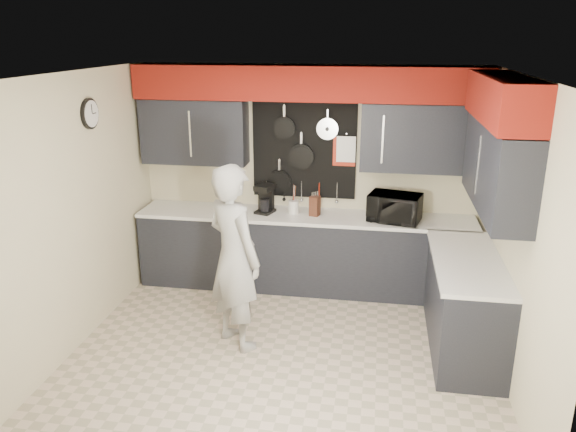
% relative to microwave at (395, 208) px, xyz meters
% --- Properties ---
extents(ground, '(4.00, 4.00, 0.00)m').
position_rel_microwave_xyz_m(ground, '(-1.02, -1.37, -1.07)').
color(ground, '#C2AC97').
rests_on(ground, ground).
extents(back_wall_assembly, '(4.00, 0.36, 2.60)m').
position_rel_microwave_xyz_m(back_wall_assembly, '(-1.01, 0.23, 0.93)').
color(back_wall_assembly, beige).
rests_on(back_wall_assembly, ground).
extents(right_wall_assembly, '(0.36, 3.50, 2.60)m').
position_rel_microwave_xyz_m(right_wall_assembly, '(0.83, -1.11, 0.87)').
color(right_wall_assembly, beige).
rests_on(right_wall_assembly, ground).
extents(left_wall_assembly, '(0.05, 3.50, 2.60)m').
position_rel_microwave_xyz_m(left_wall_assembly, '(-3.01, -1.36, 0.26)').
color(left_wall_assembly, beige).
rests_on(left_wall_assembly, ground).
extents(base_cabinets, '(3.95, 2.20, 0.92)m').
position_rel_microwave_xyz_m(base_cabinets, '(-0.53, -0.24, -0.62)').
color(base_cabinets, black).
rests_on(base_cabinets, ground).
extents(microwave, '(0.63, 0.50, 0.31)m').
position_rel_microwave_xyz_m(microwave, '(0.00, 0.00, 0.00)').
color(microwave, black).
rests_on(microwave, base_cabinets).
extents(knife_block, '(0.13, 0.13, 0.23)m').
position_rel_microwave_xyz_m(knife_block, '(-0.90, 0.05, -0.04)').
color(knife_block, '#3B1E13').
rests_on(knife_block, base_cabinets).
extents(utensil_crock, '(0.12, 0.12, 0.15)m').
position_rel_microwave_xyz_m(utensil_crock, '(-1.15, 0.10, -0.08)').
color(utensil_crock, silver).
rests_on(utensil_crock, base_cabinets).
extents(coffee_maker, '(0.24, 0.27, 0.34)m').
position_rel_microwave_xyz_m(coffee_maker, '(-1.49, 0.09, 0.02)').
color(coffee_maker, black).
rests_on(coffee_maker, base_cabinets).
extents(person, '(0.79, 0.76, 1.82)m').
position_rel_microwave_xyz_m(person, '(-1.51, -1.31, -0.17)').
color(person, '#999997').
rests_on(person, ground).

